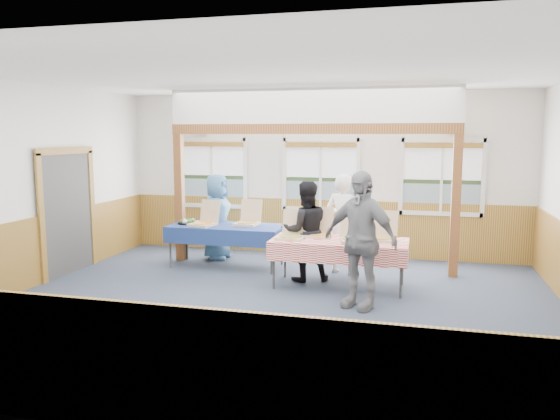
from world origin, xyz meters
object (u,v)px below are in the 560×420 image
(table_left, at_px, (226,228))
(woman_white, at_px, (343,224))
(man_blue, at_px, (217,217))
(woman_black, at_px, (305,231))
(person_grey, at_px, (360,240))
(table_right, at_px, (339,243))

(table_left, xyz_separation_m, woman_white, (2.12, 0.01, 0.16))
(table_left, distance_m, man_blue, 0.69)
(woman_black, xyz_separation_m, person_grey, (1.02, -1.20, 0.13))
(table_right, height_order, man_blue, man_blue)
(table_left, height_order, table_right, same)
(woman_white, bearing_deg, table_left, 18.71)
(table_left, relative_size, woman_white, 1.21)
(woman_white, height_order, man_blue, woman_white)
(table_right, distance_m, woman_white, 0.87)
(table_left, height_order, man_blue, man_blue)
(table_left, bearing_deg, man_blue, 127.06)
(woman_black, bearing_deg, table_left, -43.54)
(table_right, bearing_deg, table_left, 157.91)
(table_left, bearing_deg, woman_white, 2.24)
(man_blue, bearing_deg, woman_white, -102.27)
(woman_black, distance_m, person_grey, 1.57)
(table_right, height_order, person_grey, person_grey)
(man_blue, xyz_separation_m, person_grey, (2.99, -2.34, 0.14))
(woman_black, height_order, man_blue, woman_black)
(table_left, bearing_deg, table_right, -19.20)
(woman_white, xyz_separation_m, man_blue, (-2.51, 0.55, -0.05))
(table_left, distance_m, woman_white, 2.13)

